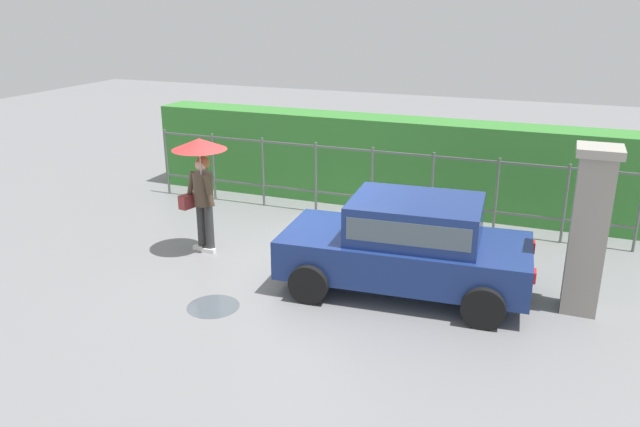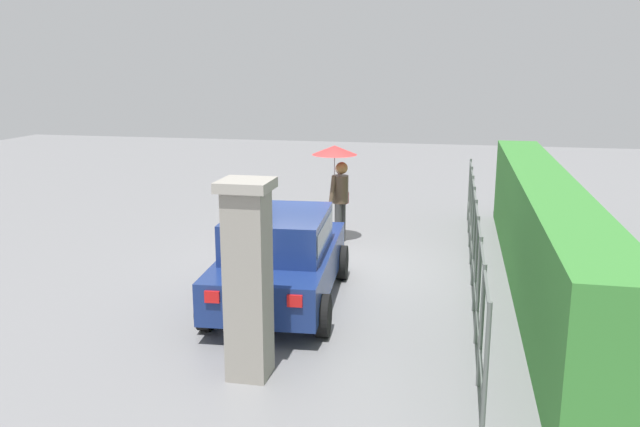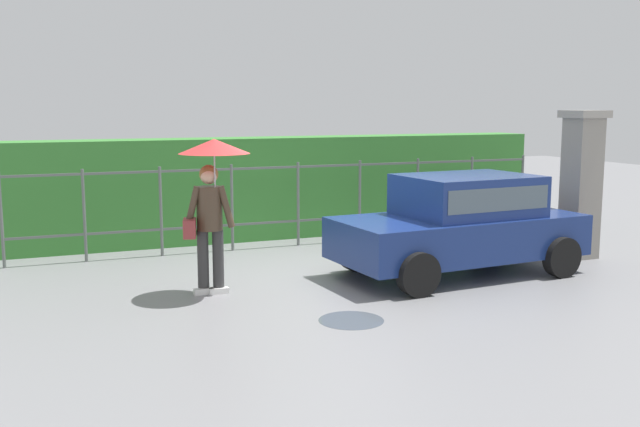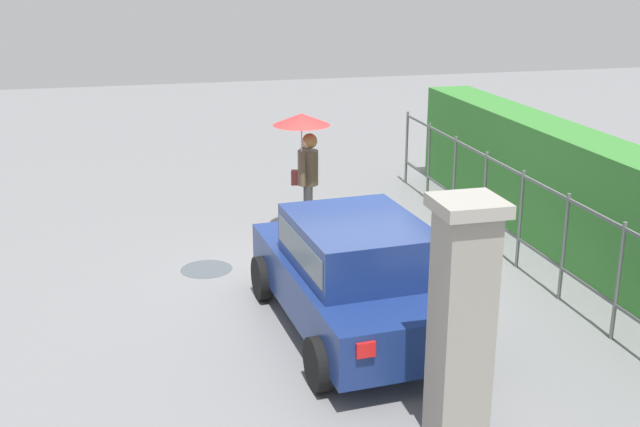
% 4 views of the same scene
% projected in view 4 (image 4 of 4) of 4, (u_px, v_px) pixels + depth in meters
% --- Properties ---
extents(ground_plane, '(40.00, 40.00, 0.00)m').
position_uv_depth(ground_plane, '(348.00, 276.00, 11.44)').
color(ground_plane, slate).
extents(car, '(3.83, 2.07, 1.48)m').
position_uv_depth(car, '(354.00, 271.00, 9.48)').
color(car, navy).
rests_on(car, ground).
extents(pedestrian, '(0.93, 0.93, 2.07)m').
position_uv_depth(pedestrian, '(304.00, 147.00, 12.75)').
color(pedestrian, '#333333').
rests_on(pedestrian, ground).
extents(gate_pillar, '(0.60, 0.60, 2.42)m').
position_uv_depth(gate_pillar, '(461.00, 322.00, 7.13)').
color(gate_pillar, gray).
rests_on(gate_pillar, ground).
extents(fence_section, '(9.79, 0.05, 1.50)m').
position_uv_depth(fence_section, '(520.00, 215.00, 11.52)').
color(fence_section, '#59605B').
rests_on(fence_section, ground).
extents(hedge_row, '(10.74, 0.90, 1.90)m').
position_uv_depth(hedge_row, '(586.00, 202.00, 11.73)').
color(hedge_row, '#387F33').
rests_on(hedge_row, ground).
extents(puddle_near, '(0.77, 0.77, 0.00)m').
position_uv_depth(puddle_near, '(206.00, 269.00, 11.68)').
color(puddle_near, '#4C545B').
rests_on(puddle_near, ground).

